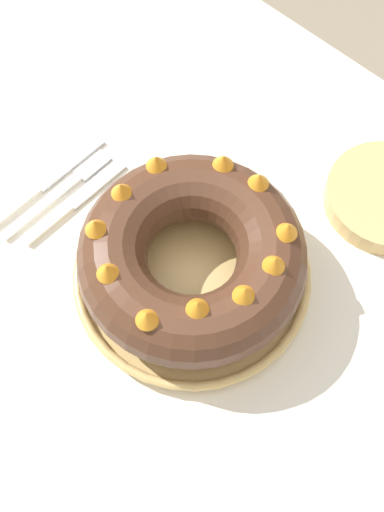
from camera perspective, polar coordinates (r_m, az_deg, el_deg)
name	(u,v)px	position (r m, az deg, el deg)	size (l,w,h in m)	color
ground_plane	(180,408)	(1.54, -1.15, -14.26)	(8.00, 8.00, 0.00)	gray
dining_table	(172,313)	(0.88, -1.96, -5.41)	(1.49, 0.97, 0.78)	silver
serving_dish	(192,274)	(0.79, 0.00, -1.76)	(0.31, 0.31, 0.02)	tan
bundt_cake	(192,256)	(0.73, 0.00, 0.04)	(0.28, 0.28, 0.10)	#4C2D1E
fork	(65,189)	(0.88, -12.00, 6.29)	(0.02, 0.19, 0.01)	white
serving_knife	(36,190)	(0.89, -14.64, 6.11)	(0.02, 0.22, 0.01)	white
cake_knife	(68,207)	(0.86, -11.71, 4.58)	(0.02, 0.18, 0.01)	white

